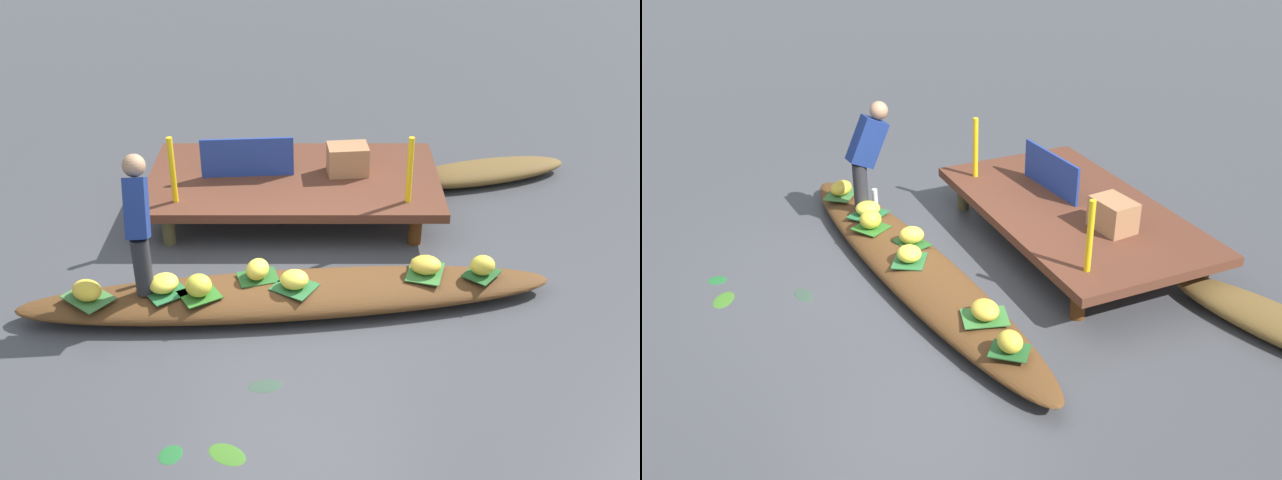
{
  "view_description": "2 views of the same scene",
  "coord_description": "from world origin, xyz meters",
  "views": [
    {
      "loc": [
        0.28,
        -5.65,
        4.06
      ],
      "look_at": [
        0.31,
        0.68,
        0.3
      ],
      "focal_mm": 42.32,
      "sensor_mm": 36.0,
      "label": 1
    },
    {
      "loc": [
        6.12,
        -2.24,
        3.92
      ],
      "look_at": [
        0.35,
        0.37,
        0.53
      ],
      "focal_mm": 42.19,
      "sensor_mm": 36.0,
      "label": 2
    }
  ],
  "objects": [
    {
      "name": "drifting_plant_1",
      "position": [
        -0.38,
        -1.82,
        0.0
      ],
      "size": [
        0.35,
        0.31,
        0.01
      ],
      "primitive_type": "ellipsoid",
      "rotation": [
        0.0,
        0.0,
        2.62
      ],
      "color": "#3C7122",
      "rests_on": "ground"
    },
    {
      "name": "banana_bunch_0",
      "position": [
        0.05,
        -0.06,
        0.33
      ],
      "size": [
        0.28,
        0.27,
        0.16
      ],
      "primitive_type": "ellipsoid",
      "rotation": [
        0.0,
        0.0,
        3.28
      ],
      "color": "yellow",
      "rests_on": "vendor_boat"
    },
    {
      "name": "water_bottle",
      "position": [
        -1.34,
        0.05,
        0.34
      ],
      "size": [
        0.06,
        0.06,
        0.18
      ],
      "primitive_type": "cylinder",
      "color": "silver",
      "rests_on": "vendor_boat"
    },
    {
      "name": "market_banner",
      "position": [
        -0.51,
        1.85,
        0.65
      ],
      "size": [
        1.01,
        0.1,
        0.44
      ],
      "primitive_type": "cube",
      "rotation": [
        0.0,
        0.0,
        0.07
      ],
      "color": "navy",
      "rests_on": "dock_platform"
    },
    {
      "name": "railing_post_east",
      "position": [
        1.19,
        1.25,
        0.78
      ],
      "size": [
        0.06,
        0.06,
        0.71
      ],
      "primitive_type": "cylinder",
      "color": "yellow",
      "rests_on": "dock_platform"
    },
    {
      "name": "moored_boat",
      "position": [
        2.24,
        2.61,
        0.11
      ],
      "size": [
        2.25,
        1.14,
        0.22
      ],
      "primitive_type": "ellipsoid",
      "rotation": [
        0.0,
        0.0,
        0.28
      ],
      "color": "brown",
      "rests_on": "ground"
    },
    {
      "name": "leaf_mat_0",
      "position": [
        0.05,
        -0.06,
        0.25
      ],
      "size": [
        0.46,
        0.45,
        0.01
      ],
      "primitive_type": "cube",
      "rotation": [
        0.0,
        0.0,
        2.6
      ],
      "color": "#2A6834",
      "rests_on": "vendor_boat"
    },
    {
      "name": "vendor_boat",
      "position": [
        0.0,
        0.0,
        0.12
      ],
      "size": [
        4.93,
        1.25,
        0.25
      ],
      "primitive_type": "ellipsoid",
      "rotation": [
        0.0,
        0.0,
        0.1
      ],
      "color": "#563419",
      "rests_on": "ground"
    },
    {
      "name": "dock_platform",
      "position": [
        -0.01,
        1.85,
        0.37
      ],
      "size": [
        3.2,
        1.8,
        0.43
      ],
      "color": "#562E1F",
      "rests_on": "ground"
    },
    {
      "name": "leaf_mat_2",
      "position": [
        -1.11,
        -0.11,
        0.25
      ],
      "size": [
        0.49,
        0.5,
        0.01
      ],
      "primitive_type": "cube",
      "rotation": [
        0.0,
        0.0,
        2.2
      ],
      "color": "#246535",
      "rests_on": "vendor_boat"
    },
    {
      "name": "canal_water",
      "position": [
        0.0,
        0.0,
        0.0
      ],
      "size": [
        40.0,
        40.0,
        0.0
      ],
      "primitive_type": "plane",
      "color": "#404145",
      "rests_on": "ground"
    },
    {
      "name": "drifting_plant_0",
      "position": [
        -0.16,
        -1.1,
        0.0
      ],
      "size": [
        0.3,
        0.2,
        0.01
      ],
      "primitive_type": "ellipsoid",
      "rotation": [
        0.0,
        0.0,
        0.16
      ],
      "color": "#324839",
      "rests_on": "ground"
    },
    {
      "name": "leaf_mat_6",
      "position": [
        1.25,
        0.18,
        0.25
      ],
      "size": [
        0.41,
        0.47,
        0.01
      ],
      "primitive_type": "cube",
      "rotation": [
        0.0,
        0.0,
        1.29
      ],
      "color": "#377632",
      "rests_on": "vendor_boat"
    },
    {
      "name": "banana_bunch_3",
      "position": [
        -0.29,
        0.09,
        0.34
      ],
      "size": [
        0.26,
        0.3,
        0.18
      ],
      "primitive_type": "ellipsoid",
      "rotation": [
        0.0,
        0.0,
        4.45
      ],
      "color": "yellow",
      "rests_on": "vendor_boat"
    },
    {
      "name": "vendor_person",
      "position": [
        -1.28,
        -0.03,
        0.94
      ],
      "size": [
        0.23,
        0.5,
        1.21
      ],
      "color": "#28282D",
      "rests_on": "vendor_boat"
    },
    {
      "name": "leaf_mat_4",
      "position": [
        1.77,
        0.15,
        0.25
      ],
      "size": [
        0.4,
        0.41,
        0.01
      ],
      "primitive_type": "cube",
      "rotation": [
        0.0,
        0.0,
        0.88
      ],
      "color": "#225626",
      "rests_on": "vendor_boat"
    },
    {
      "name": "produce_crate",
      "position": [
        0.58,
        1.93,
        0.59
      ],
      "size": [
        0.47,
        0.36,
        0.32
      ],
      "primitive_type": "cube",
      "rotation": [
        0.0,
        0.0,
        0.1
      ],
      "color": "#A36F49",
      "rests_on": "dock_platform"
    },
    {
      "name": "railing_post_west",
      "position": [
        -1.21,
        1.25,
        0.78
      ],
      "size": [
        0.06,
        0.06,
        0.71
      ],
      "primitive_type": "cylinder",
      "color": "yellow",
      "rests_on": "dock_platform"
    },
    {
      "name": "leaf_mat_5",
      "position": [
        -0.78,
        -0.19,
        0.25
      ],
      "size": [
        0.43,
        0.43,
        0.01
      ],
      "primitive_type": "cube",
      "rotation": [
        0.0,
        0.0,
        0.55
      ],
      "color": "#2D6D22",
      "rests_on": "vendor_boat"
    },
    {
      "name": "banana_bunch_4",
      "position": [
        1.77,
        0.15,
        0.34
      ],
      "size": [
        0.26,
        0.24,
        0.18
      ],
      "primitive_type": "ellipsoid",
      "rotation": [
        0.0,
        0.0,
        0.19
      ],
      "color": "yellow",
      "rests_on": "vendor_boat"
    },
    {
      "name": "leaf_mat_1",
      "position": [
        -1.76,
        -0.23,
        0.25
      ],
      "size": [
        0.52,
        0.5,
        0.01
      ],
      "primitive_type": "cube",
      "rotation": [
        0.0,
        0.0,
        2.47
      ],
      "color": "#3D7439",
      "rests_on": "vendor_boat"
    },
    {
      "name": "banana_bunch_1",
      "position": [
        -1.76,
        -0.23,
        0.33
      ],
      "size": [
        0.38,
        0.38,
        0.16
      ],
      "primitive_type": "ellipsoid",
      "rotation": [
        0.0,
        0.0,
        2.38
      ],
      "color": "gold",
      "rests_on": "vendor_boat"
    },
    {
      "name": "banana_bunch_2",
      "position": [
        -1.11,
        -0.11,
        0.32
      ],
      "size": [
        0.35,
        0.36,
        0.15
      ],
      "primitive_type": "ellipsoid",
      "rotation": [
        0.0,
        0.0,
        1.07
      ],
      "color": "yellow",
      "rests_on": "vendor_boat"
    },
    {
      "name": "leaf_mat_3",
      "position": [
        -0.29,
        0.09,
        0.25
      ],
      "size": [
        0.42,
        0.35,
        0.01
      ],
      "primitive_type": "cube",
      "rotation": [
        0.0,
        0.0,
        0.28
      ],
      "color": "#285E25",
      "rests_on": "vendor_boat"
    },
    {
      "name": "banana_bunch_6",
      "position": [
        1.25,
        0.18,
        0.33
      ],
      "size": [
        0.29,
        0.25,
        0.16
      ],
      "primitive_type": "ellipsoid",
      "rotation": [
        0.0,
        0.0,
        3.11
      ],
      "color": "gold",
      "rests_on": "vendor_boat"
    },
    {
      "name": "drifting_plant_2",
      "position": [
        -0.79,
        -1.82,
        0.0
      ],
      "size": [
        0.23,
        0.24,
        0.01
      ],
      "primitive_type": "ellipsoid",
      "rotation": [
        0.0,
        0.0,
        1.15
      ],
      "color": "#21622C",
      "rests_on": "ground"
    },
    {
      "name": "banana_bunch_5",
      "position": [
        -0.78,
        -0.19,
        0.35
      ],
      "size": [
        0.3,
        0.31,
        0.2
      ],
      "primitive_type": "ellipsoid",
      "rotation": [
        0.0,
        0.0,
        0.4
      ],
      "color": "yellow",
      "rests_on": "vendor_boat"
    }
  ]
}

